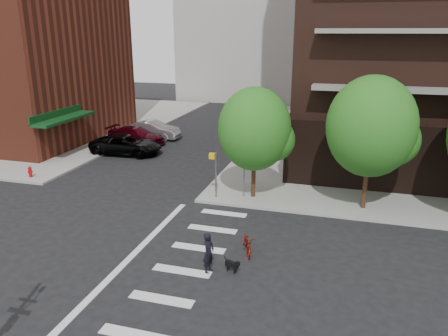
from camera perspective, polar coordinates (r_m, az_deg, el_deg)
ground at (r=19.16m, az=-14.05°, el=-11.64°), size 120.00×120.00×0.00m
sidewalk_nw at (r=51.24m, az=-24.96°, el=5.66°), size 31.00×33.00×0.15m
crosswalk at (r=18.24m, az=-7.88°, el=-12.82°), size 3.85×13.00×0.01m
tree_a at (r=23.86m, az=4.00°, el=5.08°), size 4.00×4.00×5.90m
tree_b at (r=23.27m, az=18.67°, el=5.14°), size 4.50×4.50×6.65m
pedestrian_signal at (r=24.28m, az=-0.28°, el=-0.01°), size 2.18×0.67×2.60m
fire_hydrant at (r=30.63m, az=-24.01°, el=-0.38°), size 0.24×0.24×0.73m
parked_car_black at (r=34.51m, az=-12.65°, el=2.98°), size 2.83×5.59×1.51m
parked_car_maroon at (r=37.50m, az=-11.37°, el=4.16°), size 2.35×5.11×1.45m
parked_car_silver at (r=39.19m, az=-9.21°, el=4.95°), size 1.72×4.81×1.58m
scooter at (r=19.04m, az=3.11°, el=-9.79°), size 1.14×1.77×0.88m
dog_walker at (r=17.46m, az=-2.03°, el=-10.99°), size 0.66×0.48×1.67m
dog at (r=17.64m, az=1.10°, el=-12.49°), size 0.65×0.37×0.55m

